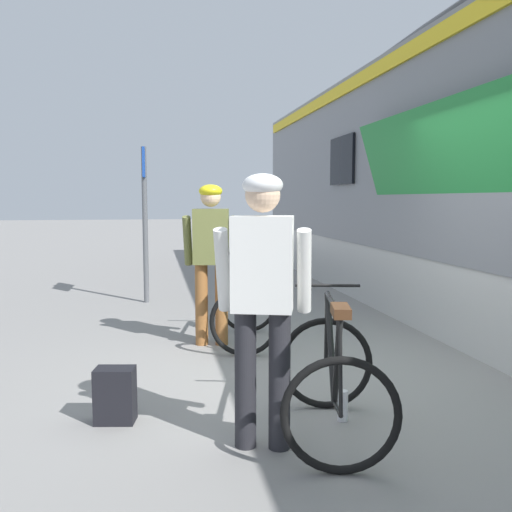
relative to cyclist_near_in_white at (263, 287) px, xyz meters
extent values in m
plane|color=gray|center=(0.92, 1.26, -1.05)|extent=(80.00, 80.00, 0.00)
cube|color=#238C3D|center=(2.46, 1.54, 0.75)|extent=(0.53, 5.06, 1.64)
cube|color=black|center=(2.45, 5.51, 1.20)|extent=(0.04, 1.10, 0.80)
cylinder|color=#232328|center=(-0.11, 0.03, -0.60)|extent=(0.14, 0.14, 0.90)
cylinder|color=#232328|center=(0.10, -0.04, -0.60)|extent=(0.14, 0.14, 0.90)
cube|color=white|center=(0.00, 0.00, 0.15)|extent=(0.43, 0.34, 0.60)
cylinder|color=white|center=(-0.24, 0.11, 0.10)|extent=(0.16, 0.27, 0.56)
cylinder|color=white|center=(0.26, -0.04, 0.10)|extent=(0.16, 0.27, 0.56)
sphere|color=beige|center=(0.00, 0.00, 0.58)|extent=(0.22, 0.22, 0.22)
ellipsoid|color=white|center=(0.00, 0.00, 0.64)|extent=(0.32, 0.34, 0.14)
cylinder|color=#935B2D|center=(-0.17, 2.59, -0.60)|extent=(0.14, 0.14, 0.90)
cylinder|color=#935B2D|center=(0.05, 2.55, -0.60)|extent=(0.14, 0.14, 0.90)
cube|color=olive|center=(-0.06, 2.57, 0.15)|extent=(0.42, 0.31, 0.60)
cylinder|color=olive|center=(-0.31, 2.66, 0.10)|extent=(0.14, 0.27, 0.56)
cylinder|color=olive|center=(0.20, 2.56, 0.10)|extent=(0.14, 0.27, 0.56)
sphere|color=beige|center=(-0.06, 2.57, 0.58)|extent=(0.22, 0.22, 0.22)
ellipsoid|color=yellow|center=(-0.06, 2.57, 0.64)|extent=(0.30, 0.32, 0.14)
torus|color=black|center=(0.61, 0.56, -0.70)|extent=(0.70, 0.21, 0.71)
torus|color=black|center=(0.38, -0.44, -0.70)|extent=(0.70, 0.21, 0.71)
cylinder|color=black|center=(0.53, 0.21, -0.45)|extent=(0.19, 0.64, 0.63)
cylinder|color=black|center=(0.50, 0.09, -0.15)|extent=(0.23, 0.84, 0.04)
cylinder|color=black|center=(0.43, -0.20, -0.45)|extent=(0.10, 0.28, 0.62)
cylinder|color=black|center=(0.42, -0.26, -0.73)|extent=(0.11, 0.36, 0.08)
cylinder|color=black|center=(0.39, -0.38, -0.42)|extent=(0.06, 0.15, 0.56)
cylinder|color=black|center=(0.60, 0.53, -0.42)|extent=(0.05, 0.09, 0.55)
cylinder|color=black|center=(0.59, 0.51, -0.09)|extent=(0.47, 0.13, 0.02)
cube|color=#4C2D19|center=(0.40, -0.35, -0.10)|extent=(0.15, 0.26, 0.06)
torus|color=black|center=(0.43, 3.06, -0.70)|extent=(0.71, 0.19, 0.71)
torus|color=black|center=(0.22, 2.06, -0.70)|extent=(0.71, 0.19, 0.71)
cylinder|color=#197A7F|center=(0.35, 2.71, -0.45)|extent=(0.17, 0.64, 0.63)
cylinder|color=#197A7F|center=(0.33, 2.59, -0.15)|extent=(0.21, 0.84, 0.04)
cylinder|color=#197A7F|center=(0.27, 2.29, -0.45)|extent=(0.09, 0.28, 0.62)
cylinder|color=#197A7F|center=(0.25, 2.23, -0.73)|extent=(0.10, 0.36, 0.08)
cylinder|color=#197A7F|center=(0.23, 2.12, -0.42)|extent=(0.05, 0.15, 0.56)
cylinder|color=#197A7F|center=(0.42, 3.03, -0.42)|extent=(0.05, 0.09, 0.55)
cylinder|color=black|center=(0.42, 3.01, -0.09)|extent=(0.47, 0.12, 0.02)
cube|color=#4C2D19|center=(0.24, 2.15, -0.10)|extent=(0.15, 0.26, 0.06)
cube|color=black|center=(-0.96, 0.58, -0.85)|extent=(0.31, 0.23, 0.40)
cylinder|color=silver|center=(0.66, 0.30, -0.94)|extent=(0.07, 0.07, 0.22)
cylinder|color=#595B60|center=(-0.80, 5.26, 0.15)|extent=(0.08, 0.08, 2.40)
cube|color=#193F99|center=(-0.80, 5.26, 1.10)|extent=(0.04, 0.70, 0.44)
camera|label=1|loc=(-0.67, -3.35, 0.55)|focal=38.42mm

